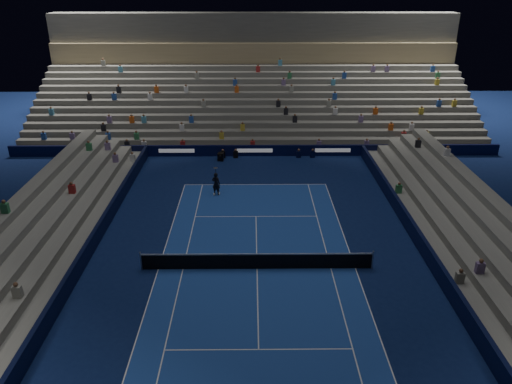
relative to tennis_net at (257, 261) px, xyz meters
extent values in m
plane|color=#0B1846|center=(0.00, 0.00, -0.50)|extent=(90.00, 90.00, 0.00)
cube|color=#1B3E98|center=(0.00, 0.00, -0.50)|extent=(10.97, 23.77, 0.01)
cube|color=black|center=(0.00, 18.50, 0.00)|extent=(44.00, 0.25, 1.00)
cube|color=black|center=(9.70, 0.00, 0.00)|extent=(0.25, 37.00, 1.00)
cube|color=black|center=(-9.70, 0.00, 0.00)|extent=(0.25, 37.00, 1.00)
cube|color=#62625D|center=(0.00, 19.50, -0.25)|extent=(44.00, 1.00, 0.50)
cube|color=#62625D|center=(0.00, 20.50, 0.00)|extent=(44.00, 1.00, 1.00)
cube|color=#62625D|center=(0.00, 21.50, 0.25)|extent=(44.00, 1.00, 1.50)
cube|color=#62625D|center=(0.00, 22.50, 0.50)|extent=(44.00, 1.00, 2.00)
cube|color=#62625D|center=(0.00, 23.50, 0.75)|extent=(44.00, 1.00, 2.50)
cube|color=#62625D|center=(0.00, 24.50, 1.00)|extent=(44.00, 1.00, 3.00)
cube|color=#62625D|center=(0.00, 25.50, 1.25)|extent=(44.00, 1.00, 3.50)
cube|color=#62625D|center=(0.00, 26.50, 1.50)|extent=(44.00, 1.00, 4.00)
cube|color=#62625D|center=(0.00, 27.50, 1.75)|extent=(44.00, 1.00, 4.50)
cube|color=#62625D|center=(0.00, 28.50, 2.00)|extent=(44.00, 1.00, 5.00)
cube|color=#62625D|center=(0.00, 29.50, 2.25)|extent=(44.00, 1.00, 5.50)
cube|color=#62625D|center=(0.00, 30.50, 2.50)|extent=(44.00, 1.00, 6.00)
cube|color=#93815B|center=(0.00, 31.60, 6.60)|extent=(44.00, 0.60, 2.20)
cube|color=#444542|center=(0.00, 33.00, 9.20)|extent=(44.00, 2.40, 3.00)
cube|color=slate|center=(10.50, 0.00, -0.25)|extent=(1.00, 37.00, 0.50)
cube|color=slate|center=(11.50, 0.00, 0.00)|extent=(1.00, 37.00, 1.00)
cube|color=slate|center=(12.50, 0.00, 0.25)|extent=(1.00, 37.00, 1.50)
cube|color=slate|center=(13.50, 0.00, 0.50)|extent=(1.00, 37.00, 2.00)
cube|color=slate|center=(-10.50, 0.00, -0.25)|extent=(1.00, 37.00, 0.50)
cube|color=slate|center=(-11.50, 0.00, 0.00)|extent=(1.00, 37.00, 1.00)
cube|color=slate|center=(-12.50, 0.00, 0.25)|extent=(1.00, 37.00, 1.50)
cube|color=slate|center=(-13.50, 0.00, 0.50)|extent=(1.00, 37.00, 2.00)
cylinder|color=#B2B2B7|center=(-6.40, 0.00, 0.05)|extent=(0.10, 0.10, 1.10)
cylinder|color=#B2B2B7|center=(6.40, 0.00, 0.05)|extent=(0.10, 0.10, 1.10)
cube|color=black|center=(0.00, 0.00, -0.05)|extent=(12.80, 0.03, 0.90)
cube|color=white|center=(0.00, 0.00, 0.44)|extent=(12.80, 0.04, 0.08)
imported|color=black|center=(-2.90, 10.05, 0.36)|extent=(0.74, 0.61, 1.73)
cube|color=black|center=(-2.99, 17.36, -0.17)|extent=(0.57, 0.67, 0.68)
cylinder|color=black|center=(-2.99, 16.87, 0.04)|extent=(0.19, 0.36, 0.16)
camera|label=1|loc=(-0.27, -23.00, 14.46)|focal=34.23mm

